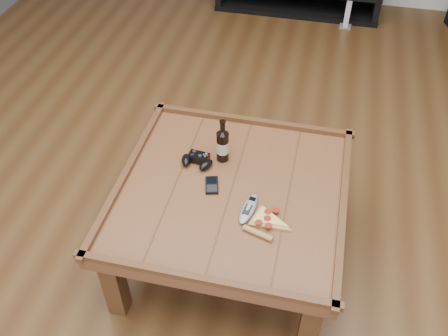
% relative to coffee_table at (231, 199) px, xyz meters
% --- Properties ---
extents(ground, '(6.00, 6.00, 0.00)m').
position_rel_coffee_table_xyz_m(ground, '(0.00, 0.00, -0.39)').
color(ground, '#4A2D15').
rests_on(ground, ground).
extents(coffee_table, '(1.03, 1.03, 0.48)m').
position_rel_coffee_table_xyz_m(coffee_table, '(0.00, 0.00, 0.00)').
color(coffee_table, brown).
rests_on(coffee_table, ground).
extents(beer_bottle, '(0.06, 0.06, 0.22)m').
position_rel_coffee_table_xyz_m(beer_bottle, '(-0.08, 0.19, 0.15)').
color(beer_bottle, black).
rests_on(beer_bottle, coffee_table).
extents(game_controller, '(0.17, 0.12, 0.04)m').
position_rel_coffee_table_xyz_m(game_controller, '(-0.19, 0.13, 0.08)').
color(game_controller, black).
rests_on(game_controller, coffee_table).
extents(pizza_slice, '(0.20, 0.26, 0.02)m').
position_rel_coffee_table_xyz_m(pizza_slice, '(0.18, -0.15, 0.07)').
color(pizza_slice, tan).
rests_on(pizza_slice, coffee_table).
extents(smartphone, '(0.08, 0.11, 0.01)m').
position_rel_coffee_table_xyz_m(smartphone, '(-0.09, 0.00, 0.07)').
color(smartphone, black).
rests_on(smartphone, coffee_table).
extents(remote_control, '(0.08, 0.18, 0.03)m').
position_rel_coffee_table_xyz_m(remote_control, '(0.10, -0.10, 0.07)').
color(remote_control, gray).
rests_on(remote_control, coffee_table).
extents(game_console, '(0.10, 0.17, 0.21)m').
position_rel_coffee_table_xyz_m(game_console, '(0.44, 2.52, -0.29)').
color(game_console, slate).
rests_on(game_console, ground).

